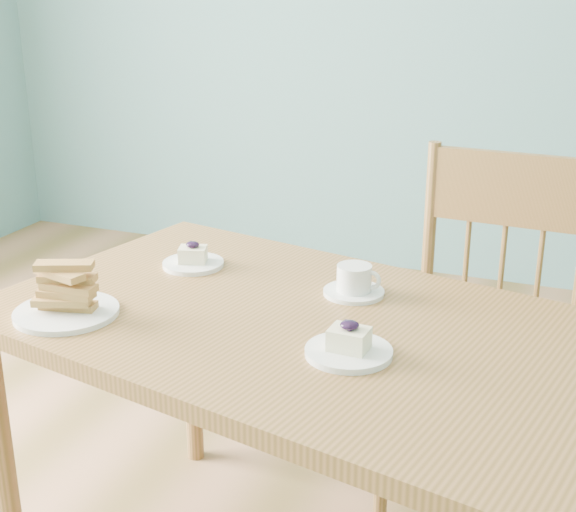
% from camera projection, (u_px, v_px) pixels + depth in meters
% --- Properties ---
extents(dining_table, '(1.47, 1.03, 0.72)m').
position_uv_depth(dining_table, '(313.00, 355.00, 1.63)').
color(dining_table, '#936237').
rests_on(dining_table, ground).
extents(dining_chair, '(0.47, 0.45, 0.97)m').
position_uv_depth(dining_chair, '(485.00, 342.00, 2.04)').
color(dining_chair, '#936237').
rests_on(dining_chair, ground).
extents(cheesecake_plate_near, '(0.16, 0.16, 0.07)m').
position_uv_depth(cheesecake_plate_near, '(349.00, 346.00, 1.47)').
color(cheesecake_plate_near, white).
rests_on(cheesecake_plate_near, dining_table).
extents(cheesecake_plate_far, '(0.15, 0.15, 0.06)m').
position_uv_depth(cheesecake_plate_far, '(193.00, 260.00, 1.91)').
color(cheesecake_plate_far, white).
rests_on(cheesecake_plate_far, dining_table).
extents(coffee_cup, '(0.13, 0.13, 0.07)m').
position_uv_depth(coffee_cup, '(355.00, 282.00, 1.74)').
color(coffee_cup, white).
rests_on(coffee_cup, dining_table).
extents(biscotti_plate, '(0.21, 0.21, 0.11)m').
position_uv_depth(biscotti_plate, '(65.00, 298.00, 1.63)').
color(biscotti_plate, white).
rests_on(biscotti_plate, dining_table).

